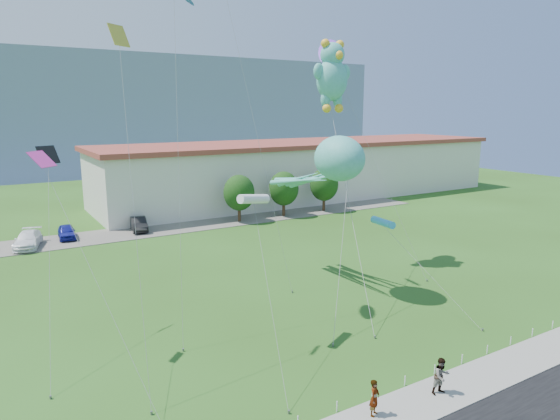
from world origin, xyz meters
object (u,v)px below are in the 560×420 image
object	(u,v)px
parked_car_blue	(67,232)
octopus_kite	(329,167)
parked_car_black	(139,224)
parked_car_white	(28,240)
teddy_bear_kite	(332,74)
pedestrian_right	(441,376)
warehouse	(306,169)
pedestrian_left	(374,398)

from	to	relation	value
parked_car_blue	octopus_kite	distance (m)	29.71
parked_car_black	parked_car_blue	bearing A→B (deg)	-174.80
parked_car_white	parked_car_blue	xyz separation A→B (m)	(3.63, 1.64, -0.05)
parked_car_white	teddy_bear_kite	size ratio (longest dim) A/B	0.28
parked_car_black	octopus_kite	bearing A→B (deg)	-65.88
pedestrian_right	teddy_bear_kite	bearing A→B (deg)	76.09
parked_car_black	teddy_bear_kite	size ratio (longest dim) A/B	0.24
warehouse	pedestrian_right	world-z (taller)	warehouse
parked_car_white	pedestrian_right	bearing A→B (deg)	-54.91
pedestrian_right	warehouse	bearing A→B (deg)	70.79
parked_car_white	teddy_bear_kite	distance (m)	31.70
octopus_kite	parked_car_white	bearing A→B (deg)	126.48
parked_car_white	octopus_kite	distance (m)	30.25
teddy_bear_kite	parked_car_white	bearing A→B (deg)	139.33
warehouse	parked_car_white	world-z (taller)	warehouse
pedestrian_left	teddy_bear_kite	size ratio (longest dim) A/B	0.09
warehouse	parked_car_black	xyz separation A→B (m)	(-27.21, -8.50, -3.35)
parked_car_blue	teddy_bear_kite	distance (m)	30.46
parked_car_blue	teddy_bear_kite	world-z (taller)	teddy_bear_kite
warehouse	pedestrian_left	world-z (taller)	warehouse
parked_car_blue	teddy_bear_kite	xyz separation A→B (m)	(17.69, -19.96, 14.71)
teddy_bear_kite	pedestrian_left	bearing A→B (deg)	-121.50
pedestrian_left	parked_car_blue	size ratio (longest dim) A/B	0.40
warehouse	teddy_bear_kite	bearing A→B (deg)	-120.67
parked_car_black	pedestrian_right	bearing A→B (deg)	-76.45
warehouse	teddy_bear_kite	xyz separation A→B (m)	(-16.60, -27.98, 11.32)
pedestrian_left	parked_car_black	size ratio (longest dim) A/B	0.37
teddy_bear_kite	pedestrian_right	bearing A→B (deg)	-112.08
pedestrian_right	parked_car_black	world-z (taller)	pedestrian_right
pedestrian_right	parked_car_black	xyz separation A→B (m)	(-3.01, 38.22, -0.18)
pedestrian_right	parked_car_blue	world-z (taller)	pedestrian_right
parked_car_black	octopus_kite	xyz separation A→B (m)	(6.63, -24.60, 8.09)
warehouse	parked_car_white	size ratio (longest dim) A/B	12.21
pedestrian_left	parked_car_black	world-z (taller)	pedestrian_left
parked_car_white	parked_car_blue	world-z (taller)	parked_car_white
pedestrian_left	warehouse	bearing A→B (deg)	31.20
parked_car_blue	parked_car_black	size ratio (longest dim) A/B	0.91
octopus_kite	pedestrian_left	bearing A→B (deg)	-118.77
parked_car_blue	pedestrian_right	bearing A→B (deg)	-70.74
parked_car_white	parked_car_black	world-z (taller)	parked_car_white
pedestrian_right	octopus_kite	bearing A→B (deg)	83.31
parked_car_white	octopus_kite	size ratio (longest dim) A/B	0.39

